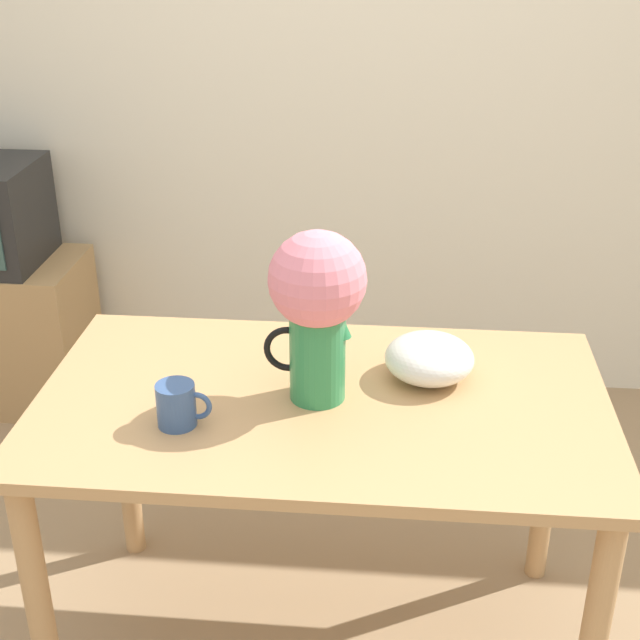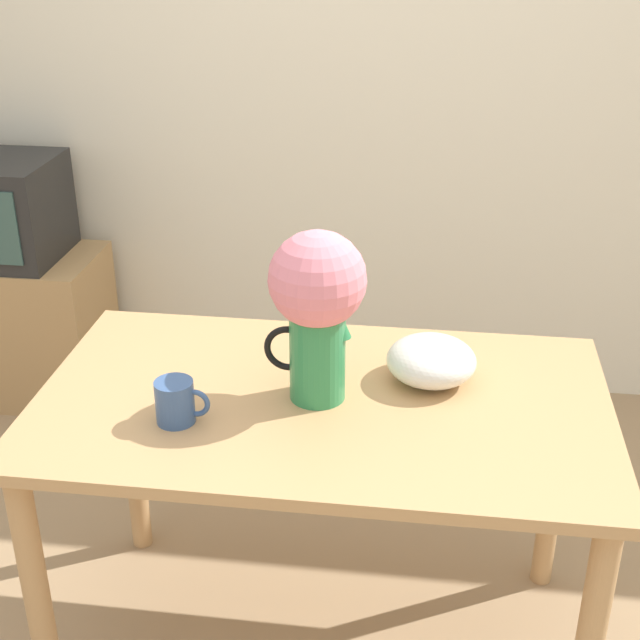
% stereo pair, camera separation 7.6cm
% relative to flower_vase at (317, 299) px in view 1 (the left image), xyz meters
% --- Properties ---
extents(wall_back, '(8.00, 0.05, 2.60)m').
position_rel_flower_vase_xyz_m(wall_back, '(-0.03, 1.50, 0.27)').
color(wall_back, '#EDE5CC').
rests_on(wall_back, ground_plane).
extents(table, '(1.34, 0.79, 0.78)m').
position_rel_flower_vase_xyz_m(table, '(0.01, -0.00, -0.36)').
color(table, tan).
rests_on(table, ground_plane).
extents(flower_vase, '(0.24, 0.22, 0.41)m').
position_rel_flower_vase_xyz_m(flower_vase, '(0.00, 0.00, 0.00)').
color(flower_vase, '#2D844C').
rests_on(flower_vase, table).
extents(coffee_mug, '(0.12, 0.09, 0.10)m').
position_rel_flower_vase_xyz_m(coffee_mug, '(-0.30, -0.15, -0.20)').
color(coffee_mug, '#385689').
rests_on(coffee_mug, table).
extents(white_bowl, '(0.22, 0.22, 0.11)m').
position_rel_flower_vase_xyz_m(white_bowl, '(0.26, 0.11, -0.20)').
color(white_bowl, silver).
rests_on(white_bowl, table).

